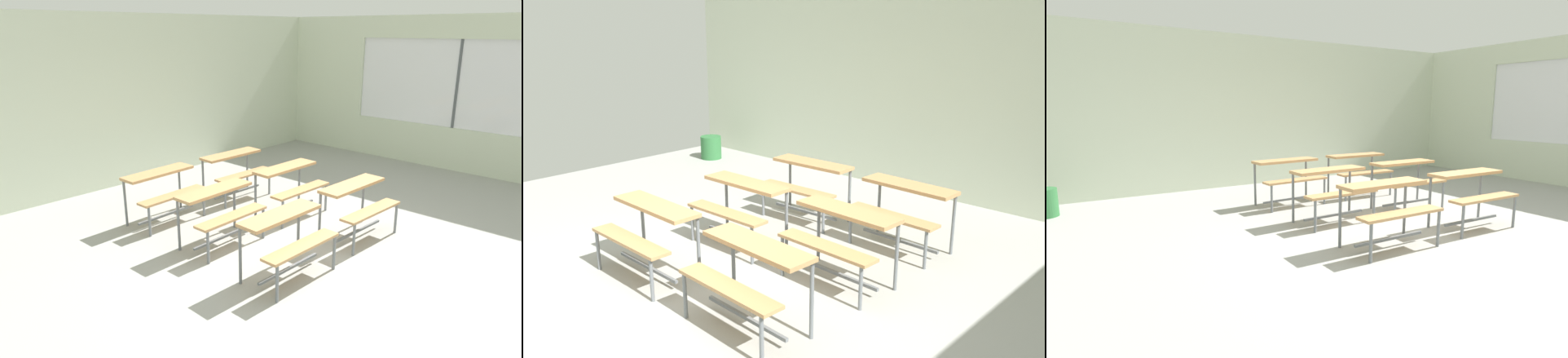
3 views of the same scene
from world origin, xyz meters
TOP-DOWN VIEW (x-y plane):
  - ground at (0.00, 0.00)m, footprint 10.00×9.00m
  - wall_back at (0.00, 4.50)m, footprint 10.00×0.12m
  - desk_bench_r0c0 at (-0.63, 0.05)m, footprint 1.11×0.61m
  - desk_bench_r0c1 at (0.85, 0.05)m, footprint 1.12×0.64m
  - desk_bench_r1c0 at (-0.57, 1.24)m, footprint 1.11×0.61m
  - desk_bench_r1c1 at (0.88, 1.26)m, footprint 1.12×0.62m
  - desk_bench_r2c0 at (-0.59, 2.45)m, footprint 1.12×0.63m
  - desk_bench_r2c1 at (0.86, 2.43)m, footprint 1.12×0.63m
  - trash_bin at (-4.04, 3.68)m, footprint 0.38×0.38m

SIDE VIEW (x-z plane):
  - ground at x=0.00m, z-range -0.05..0.00m
  - trash_bin at x=-4.04m, z-range 0.00..0.42m
  - desk_bench_r0c0 at x=-0.63m, z-range 0.19..0.93m
  - desk_bench_r0c1 at x=0.85m, z-range 0.19..0.93m
  - desk_bench_r1c0 at x=-0.57m, z-range 0.19..0.93m
  - desk_bench_r1c1 at x=0.88m, z-range 0.19..0.93m
  - desk_bench_r2c0 at x=-0.59m, z-range 0.19..0.93m
  - desk_bench_r2c1 at x=0.86m, z-range 0.19..0.93m
  - wall_back at x=0.00m, z-range 0.00..3.00m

